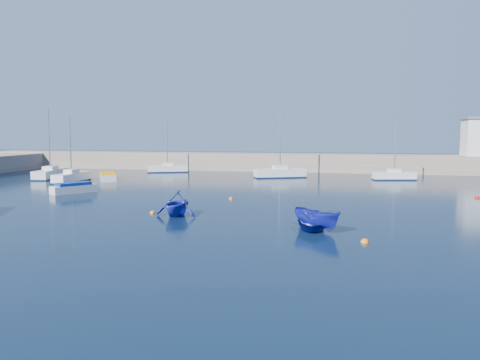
% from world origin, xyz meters
% --- Properties ---
extents(ground, '(220.00, 220.00, 0.00)m').
position_xyz_m(ground, '(0.00, 0.00, 0.00)').
color(ground, black).
rests_on(ground, ground).
extents(back_wall, '(96.00, 4.50, 2.60)m').
position_xyz_m(back_wall, '(0.00, 46.00, 1.30)').
color(back_wall, gray).
rests_on(back_wall, ground).
extents(sailboat_3, '(1.74, 5.79, 7.69)m').
position_xyz_m(sailboat_3, '(-22.72, 25.59, 0.60)').
color(sailboat_3, silver).
rests_on(sailboat_3, ground).
extents(sailboat_4, '(2.97, 6.93, 8.83)m').
position_xyz_m(sailboat_4, '(-27.81, 29.03, 0.62)').
color(sailboat_4, silver).
rests_on(sailboat_4, ground).
extents(sailboat_5, '(5.91, 3.63, 7.58)m').
position_xyz_m(sailboat_5, '(-16.30, 40.31, 0.55)').
color(sailboat_5, silver).
rests_on(sailboat_5, ground).
extents(sailboat_6, '(6.78, 4.31, 8.72)m').
position_xyz_m(sailboat_6, '(0.72, 35.97, 0.64)').
color(sailboat_6, silver).
rests_on(sailboat_6, ground).
extents(sailboat_7, '(5.31, 2.49, 6.88)m').
position_xyz_m(sailboat_7, '(14.84, 35.95, 0.55)').
color(sailboat_7, silver).
rests_on(sailboat_7, ground).
extents(motorboat_1, '(3.61, 4.28, 1.03)m').
position_xyz_m(motorboat_1, '(-17.07, 16.79, 0.48)').
color(motorboat_1, silver).
rests_on(motorboat_1, ground).
extents(motorboat_2, '(3.92, 5.00, 0.99)m').
position_xyz_m(motorboat_2, '(-19.46, 28.24, 0.47)').
color(motorboat_2, silver).
rests_on(motorboat_2, ground).
extents(dinghy_center, '(2.86, 3.89, 0.78)m').
position_xyz_m(dinghy_center, '(6.57, 4.75, 0.39)').
color(dinghy_center, '#161F99').
rests_on(dinghy_center, ground).
extents(dinghy_left, '(3.20, 3.64, 1.81)m').
position_xyz_m(dinghy_left, '(-3.05, 7.17, 0.90)').
color(dinghy_left, '#161F99').
rests_on(dinghy_left, ground).
extents(dinghy_right, '(3.53, 3.20, 1.34)m').
position_xyz_m(dinghy_right, '(6.93, 4.36, 0.67)').
color(dinghy_right, '#161F99').
rests_on(dinghy_right, ground).
extents(buoy_0, '(0.40, 0.40, 0.40)m').
position_xyz_m(buoy_0, '(-5.14, 7.76, 0.00)').
color(buoy_0, orange).
rests_on(buoy_0, ground).
extents(buoy_1, '(0.40, 0.40, 0.40)m').
position_xyz_m(buoy_1, '(5.76, 7.52, 0.00)').
color(buoy_1, red).
rests_on(buoy_1, ground).
extents(buoy_3, '(0.39, 0.39, 0.39)m').
position_xyz_m(buoy_3, '(-1.11, 15.88, 0.00)').
color(buoy_3, orange).
rests_on(buoy_3, ground).
extents(buoy_4, '(0.44, 0.44, 0.44)m').
position_xyz_m(buoy_4, '(20.40, 21.23, 0.00)').
color(buoy_4, red).
rests_on(buoy_4, ground).
extents(buoy_5, '(0.46, 0.46, 0.46)m').
position_xyz_m(buoy_5, '(9.62, 1.68, 0.00)').
color(buoy_5, orange).
rests_on(buoy_5, ground).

